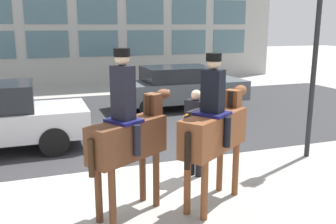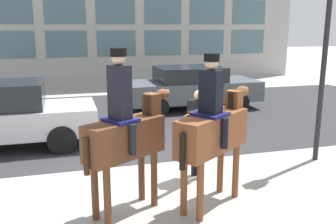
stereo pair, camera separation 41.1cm
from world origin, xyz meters
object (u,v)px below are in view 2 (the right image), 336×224
at_px(mounted_horse_lead, 126,133).
at_px(mounted_horse_companion, 214,129).
at_px(pedestrian_bystander, 198,127).
at_px(traffic_light, 328,25).
at_px(street_car_far_lane, 192,87).
at_px(street_car_near_lane, 0,115).

xyz_separation_m(mounted_horse_lead, mounted_horse_companion, (1.39, -0.13, -0.01)).
height_order(pedestrian_bystander, traffic_light, traffic_light).
distance_m(mounted_horse_lead, traffic_light, 4.89).
xyz_separation_m(mounted_horse_lead, traffic_light, (4.44, 1.25, 1.61)).
xyz_separation_m(street_car_far_lane, traffic_light, (0.91, -5.80, 2.15)).
height_order(street_car_near_lane, traffic_light, traffic_light).
bearing_deg(mounted_horse_lead, mounted_horse_companion, -36.08).
xyz_separation_m(mounted_horse_lead, pedestrian_bystander, (1.57, 1.04, -0.30)).
height_order(mounted_horse_lead, street_car_far_lane, mounted_horse_lead).
height_order(mounted_horse_lead, pedestrian_bystander, mounted_horse_lead).
relative_size(mounted_horse_companion, pedestrian_bystander, 1.45).
relative_size(mounted_horse_lead, pedestrian_bystander, 1.50).
bearing_deg(street_car_near_lane, mounted_horse_lead, -59.06).
xyz_separation_m(mounted_horse_companion, street_car_near_lane, (-3.78, 4.11, -0.48)).
bearing_deg(pedestrian_bystander, mounted_horse_companion, 47.61).
relative_size(pedestrian_bystander, traffic_light, 0.39).
bearing_deg(street_car_far_lane, mounted_horse_companion, -106.57).
xyz_separation_m(pedestrian_bystander, street_car_near_lane, (-3.95, 2.94, -0.19)).
distance_m(street_car_near_lane, street_car_far_lane, 6.67).
distance_m(mounted_horse_companion, street_car_far_lane, 7.52).
xyz_separation_m(pedestrian_bystander, street_car_far_lane, (1.96, 6.01, -0.24)).
bearing_deg(street_car_far_lane, pedestrian_bystander, -108.07).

